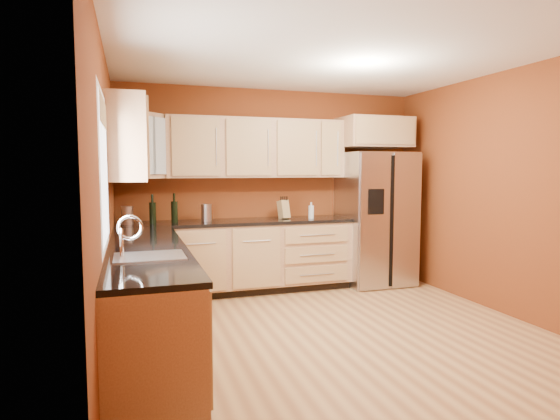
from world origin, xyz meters
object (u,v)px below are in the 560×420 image
at_px(wine_bottle_a, 174,208).
at_px(soap_dispenser, 311,210).
at_px(knife_block, 284,209).
at_px(refrigerator, 375,218).
at_px(canister_left, 127,215).

relative_size(wine_bottle_a, soap_dispenser, 1.67).
relative_size(wine_bottle_a, knife_block, 1.50).
bearing_deg(knife_block, soap_dispenser, -35.97).
bearing_deg(soap_dispenser, knife_block, 162.84).
height_order(refrigerator, knife_block, refrigerator).
bearing_deg(refrigerator, knife_block, 175.38).
bearing_deg(refrigerator, canister_left, 179.31).
relative_size(knife_block, soap_dispenser, 1.11).
xyz_separation_m(refrigerator, wine_bottle_a, (-2.67, 0.05, 0.21)).
distance_m(canister_left, wine_bottle_a, 0.54).
bearing_deg(soap_dispenser, refrigerator, 0.13).
height_order(canister_left, soap_dispenser, same).
distance_m(canister_left, soap_dispenser, 2.26).
relative_size(canister_left, soap_dispenser, 1.00).
bearing_deg(knife_block, wine_bottle_a, 163.34).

